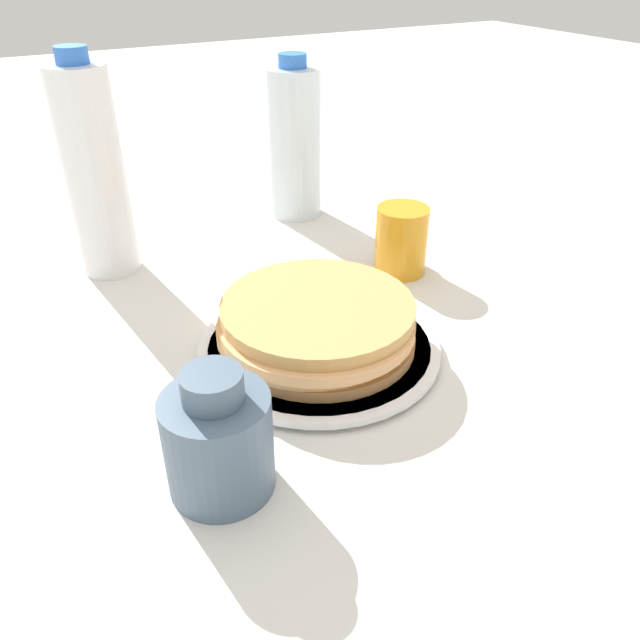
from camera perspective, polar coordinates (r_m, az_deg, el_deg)
name	(u,v)px	position (r m, az deg, el deg)	size (l,w,h in m)	color
ground_plane	(325,351)	(0.63, 0.46, -2.88)	(4.00, 4.00, 0.00)	silver
plate	(320,348)	(0.62, 0.00, -2.60)	(0.24, 0.24, 0.01)	white
pancake_stack	(317,324)	(0.60, -0.28, -0.39)	(0.19, 0.20, 0.05)	#B17A45
juice_glass	(401,240)	(0.76, 7.43, 7.23)	(0.06, 0.06, 0.08)	orange
cream_jug	(218,439)	(0.47, -9.29, -10.71)	(0.08, 0.08, 0.10)	#4C6075
water_bottle_near	(95,173)	(0.78, -19.90, 12.52)	(0.07, 0.07, 0.26)	white
water_bottle_mid	(294,143)	(0.91, -2.37, 15.86)	(0.08, 0.08, 0.22)	silver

